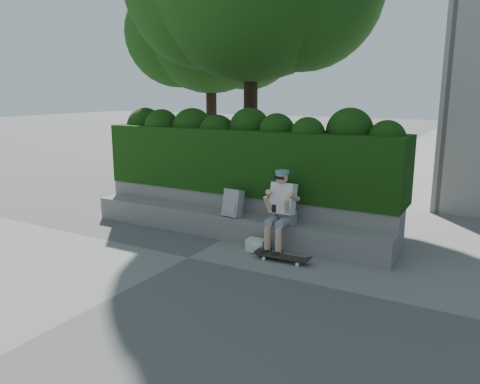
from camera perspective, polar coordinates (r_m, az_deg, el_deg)
The scene contains 9 objects.
ground at distance 7.75m, azimuth -6.30°, elevation -7.95°, with size 80.00×80.00×0.00m, color slate.
bench_ledge at distance 8.66m, azimuth -1.49°, elevation -4.10°, with size 6.00×0.45×0.45m, color gray.
planter_wall at distance 9.02m, azimuth 0.06°, elevation -2.44°, with size 6.00×0.50×0.75m, color gray.
hedge at distance 9.01m, azimuth 0.77°, elevation 3.88°, with size 6.00×1.00×1.20m, color black.
tree_right at distance 15.13m, azimuth -3.64°, elevation 20.18°, with size 4.39×4.39×6.95m.
person at distance 7.85m, azimuth 5.06°, elevation -1.90°, with size 0.40×0.76×1.38m.
skateboard at distance 7.55m, azimuth 5.19°, elevation -7.90°, with size 0.83×0.24×0.09m.
backpack_plaid at distance 8.38m, azimuth -0.87°, elevation -1.35°, with size 0.33×0.18×0.49m, color silver.
backpack_ground at distance 7.99m, azimuth 1.99°, elevation -6.46°, with size 0.31×0.22×0.20m, color silver.
Camera 1 is at (4.30, -5.86, 2.68)m, focal length 35.00 mm.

